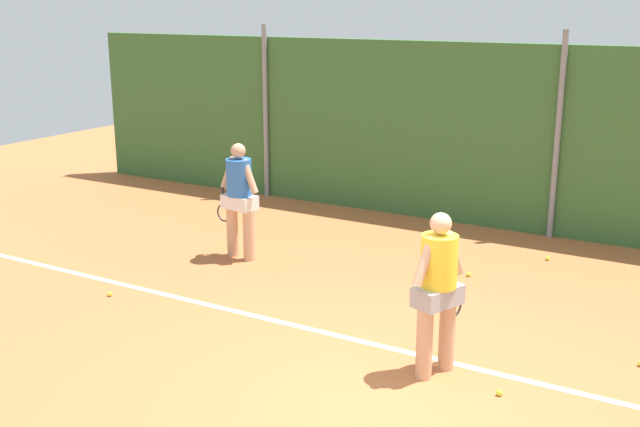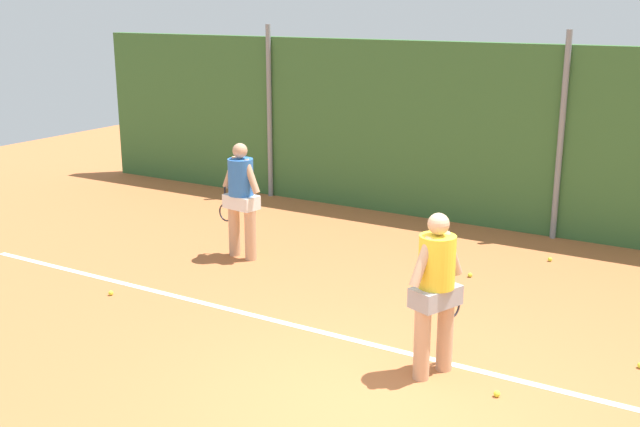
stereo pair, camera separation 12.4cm
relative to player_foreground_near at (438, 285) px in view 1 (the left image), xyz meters
The scene contains 12 objects.
ground_plane 1.49m from the player_foreground_near, 99.40° to the left, with size 30.91×30.91×0.00m, color #B76638.
hedge_fence_backdrop 5.88m from the player_foreground_near, 91.75° to the left, with size 20.09×0.25×3.21m, color #386633.
fence_post_left 8.27m from the player_foreground_near, 136.50° to the left, with size 0.10×0.10×3.46m, color gray.
fence_post_center 5.72m from the player_foreground_near, 91.81° to the left, with size 0.10×0.10×3.46m, color gray.
court_baseline_paint 1.07m from the player_foreground_near, 119.90° to the left, with size 14.68×0.10×0.01m, color white.
player_foreground_near is the anchor object (origin of this frame).
player_midcourt 4.62m from the player_foreground_near, 152.49° to the left, with size 0.83×0.39×1.82m.
tennis_ball_0 3.32m from the player_foreground_near, 102.88° to the left, with size 0.07×0.07×0.07m, color #CCDB33.
tennis_ball_1 4.78m from the player_foreground_near, behind, with size 0.07×0.07×0.07m, color #CCDB33.
tennis_ball_3 1.25m from the player_foreground_near, 10.52° to the right, with size 0.07×0.07×0.07m, color #CCDB33.
tennis_ball_4 5.00m from the player_foreground_near, 108.89° to the left, with size 0.07×0.07×0.07m, color #CCDB33.
tennis_ball_7 4.51m from the player_foreground_near, 88.59° to the left, with size 0.07×0.07×0.07m, color #CCDB33.
Camera 1 is at (2.90, -6.28, 3.88)m, focal length 43.27 mm.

